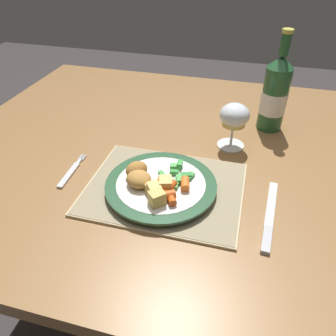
# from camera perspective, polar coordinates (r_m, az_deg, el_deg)

# --- Properties ---
(ground_plane) EXTENTS (6.00, 6.00, 0.00)m
(ground_plane) POSITION_cam_1_polar(r_m,az_deg,el_deg) (1.45, -0.46, -21.53)
(ground_plane) COLOR #383333
(dining_table) EXTENTS (1.20, 1.05, 0.74)m
(dining_table) POSITION_cam_1_polar(r_m,az_deg,el_deg) (0.96, -0.65, -0.40)
(dining_table) COLOR olive
(dining_table) RESTS_ON ground
(placemat) EXTENTS (0.36, 0.28, 0.01)m
(placemat) POSITION_cam_1_polar(r_m,az_deg,el_deg) (0.76, -0.58, -3.53)
(placemat) COLOR #CCB789
(placemat) RESTS_ON dining_table
(dinner_plate) EXTENTS (0.25, 0.25, 0.02)m
(dinner_plate) POSITION_cam_1_polar(r_m,az_deg,el_deg) (0.74, -1.23, -3.12)
(dinner_plate) COLOR white
(dinner_plate) RESTS_ON placemat
(breaded_croquettes) EXTENTS (0.09, 0.10, 0.04)m
(breaded_croquettes) POSITION_cam_1_polar(r_m,az_deg,el_deg) (0.73, -5.21, -1.20)
(breaded_croquettes) COLOR #A87033
(breaded_croquettes) RESTS_ON dinner_plate
(green_beans_pile) EXTENTS (0.08, 0.09, 0.02)m
(green_beans_pile) POSITION_cam_1_polar(r_m,az_deg,el_deg) (0.75, 1.51, -1.24)
(green_beans_pile) COLOR green
(green_beans_pile) RESTS_ON dinner_plate
(glazed_carrots) EXTENTS (0.08, 0.09, 0.02)m
(glazed_carrots) POSITION_cam_1_polar(r_m,az_deg,el_deg) (0.70, 0.25, -3.79)
(glazed_carrots) COLOR orange
(glazed_carrots) RESTS_ON dinner_plate
(fork) EXTENTS (0.02, 0.14, 0.01)m
(fork) POSITION_cam_1_polar(r_m,az_deg,el_deg) (0.84, -16.59, -0.78)
(fork) COLOR silver
(fork) RESTS_ON dining_table
(table_knife) EXTENTS (0.03, 0.22, 0.01)m
(table_knife) POSITION_cam_1_polar(r_m,az_deg,el_deg) (0.71, 17.20, -8.70)
(table_knife) COLOR silver
(table_knife) RESTS_ON dining_table
(wine_glass) EXTENTS (0.08, 0.08, 0.13)m
(wine_glass) POSITION_cam_1_polar(r_m,az_deg,el_deg) (0.88, 11.46, 8.63)
(wine_glass) COLOR silver
(wine_glass) RESTS_ON dining_table
(bottle) EXTENTS (0.07, 0.07, 0.28)m
(bottle) POSITION_cam_1_polar(r_m,az_deg,el_deg) (1.00, 18.11, 12.09)
(bottle) COLOR #23562D
(bottle) RESTS_ON dining_table
(roast_potatoes) EXTENTS (0.06, 0.08, 0.03)m
(roast_potatoes) POSITION_cam_1_polar(r_m,az_deg,el_deg) (0.69, -1.69, -3.93)
(roast_potatoes) COLOR #E5BC66
(roast_potatoes) RESTS_ON dinner_plate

